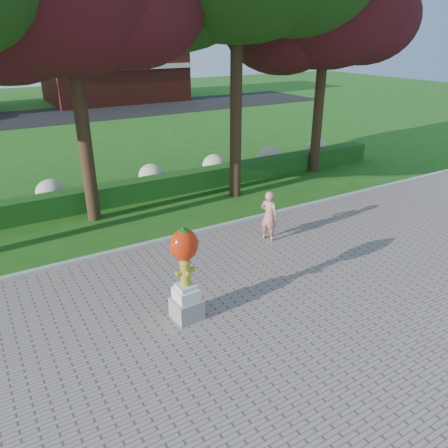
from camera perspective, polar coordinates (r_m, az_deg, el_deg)
name	(u,v)px	position (r m, az deg, el deg)	size (l,w,h in m)	color
ground	(234,280)	(11.62, 1.30, -7.31)	(100.00, 100.00, 0.00)	#1E5A16
walkway	(344,372)	(9.14, 15.46, -18.14)	(40.00, 14.00, 0.04)	gray
curb	(184,236)	(13.91, -5.28, -1.53)	(40.00, 0.18, 0.15)	#ADADA5
lawn_hedge	(138,190)	(17.23, -11.19, 4.37)	(24.00, 0.70, 0.80)	#134213
hydrangea_row	(142,177)	(18.26, -10.65, 6.02)	(20.10, 1.10, 0.99)	#B9BC8F
street	(40,117)	(37.27, -22.85, 12.75)	(50.00, 8.00, 0.02)	black
building_right	(113,65)	(44.53, -14.25, 19.52)	(12.00, 8.00, 6.40)	maroon
tree_far_right	(324,6)	(20.34, 12.94, 25.99)	(7.88, 6.72, 10.21)	black
hydrant_sculpture	(185,272)	(9.55, -5.08, -6.22)	(0.66, 0.65, 2.26)	gray
woman	(269,216)	(13.45, 5.89, 1.09)	(0.58, 0.38, 1.60)	tan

